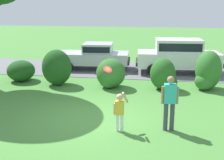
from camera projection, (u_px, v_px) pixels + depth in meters
ground_plane at (91, 119)px, 10.11m from camera, size 80.00×80.00×0.00m
driveway_strip at (120, 70)px, 17.50m from camera, size 28.00×4.40×0.02m
shrub_near_tree at (21, 71)px, 14.89m from camera, size 1.39×1.44×1.05m
shrub_centre_left at (57, 68)px, 14.12m from camera, size 1.42×1.36×1.72m
shrub_centre at (110, 74)px, 13.71m from camera, size 1.37×1.41×1.37m
shrub_centre_right at (164, 75)px, 13.45m from camera, size 1.27×1.23×1.45m
shrub_far_end at (208, 72)px, 13.44m from camera, size 1.19×1.36×1.78m
parked_sedan at (94, 55)px, 17.51m from camera, size 4.51×2.32×1.56m
parked_suv at (178, 54)px, 16.45m from camera, size 4.81×2.34×1.92m
child_thrower at (120, 109)px, 8.96m from camera, size 0.46×0.27×1.29m
frisbee at (108, 70)px, 9.40m from camera, size 0.31×0.26×0.24m
adult_onlooker at (170, 100)px, 8.96m from camera, size 0.53×0.27×1.74m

